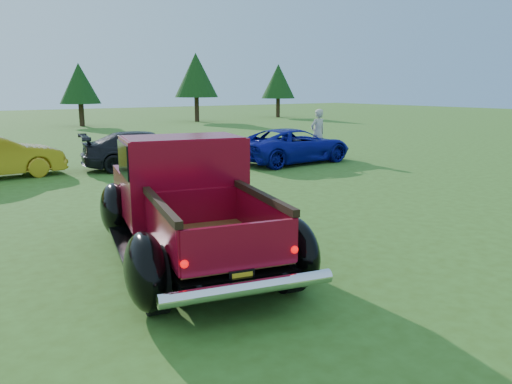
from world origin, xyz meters
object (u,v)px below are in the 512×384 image
(tree_far_east, at_px, (278,81))
(show_car_blue, at_px, (294,146))
(show_car_grey, at_px, (147,150))
(tree_mid_right, at_px, (79,84))
(spectator, at_px, (318,133))
(tree_east, at_px, (196,75))
(pickup_truck, at_px, (184,199))

(tree_far_east, distance_m, show_car_blue, 28.51)
(tree_far_east, relative_size, show_car_grey, 1.11)
(tree_mid_right, distance_m, tree_far_east, 18.01)
(show_car_blue, xyz_separation_m, spectator, (1.70, 0.59, 0.32))
(spectator, bearing_deg, tree_east, -106.39)
(spectator, bearing_deg, pickup_truck, 37.45)
(tree_far_east, xyz_separation_m, pickup_truck, (-24.80, -29.72, -2.32))
(tree_far_east, bearing_deg, show_car_grey, -136.08)
(tree_mid_right, relative_size, pickup_truck, 0.79)
(tree_east, relative_size, spectator, 2.85)
(show_car_grey, bearing_deg, show_car_blue, -100.21)
(tree_east, height_order, tree_far_east, tree_east)
(tree_east, bearing_deg, tree_mid_right, 176.82)
(show_car_grey, distance_m, spectator, 6.72)
(tree_east, distance_m, tree_far_east, 9.06)
(show_car_grey, xyz_separation_m, spectator, (6.58, -1.33, 0.32))
(tree_far_east, height_order, pickup_truck, tree_far_east)
(show_car_grey, relative_size, show_car_blue, 0.96)
(spectator, bearing_deg, show_car_grey, -11.70)
(tree_mid_right, bearing_deg, show_car_grey, -100.34)
(tree_east, bearing_deg, show_car_grey, -122.57)
(pickup_truck, bearing_deg, show_car_blue, 54.18)
(tree_east, bearing_deg, show_car_blue, -109.76)
(tree_far_east, bearing_deg, pickup_truck, -129.85)
(tree_east, distance_m, spectator, 22.29)
(pickup_truck, distance_m, spectator, 12.20)
(pickup_truck, relative_size, show_car_grey, 1.28)
(tree_east, xyz_separation_m, show_car_blue, (-7.85, -21.85, -3.03))
(tree_east, xyz_separation_m, tree_far_east, (9.00, 1.00, -0.41))
(show_car_grey, bearing_deg, tree_mid_right, 0.98)
(show_car_grey, relative_size, spectator, 2.29)
(tree_mid_right, relative_size, show_car_blue, 0.98)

